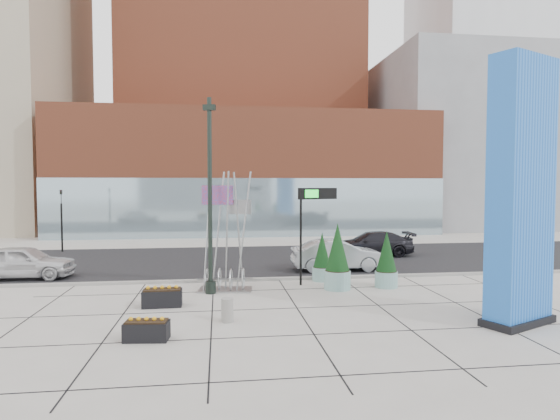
{
  "coord_description": "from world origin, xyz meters",
  "views": [
    {
      "loc": [
        -1.76,
        -17.26,
        4.38
      ],
      "look_at": [
        0.78,
        2.0,
        3.36
      ],
      "focal_mm": 30.0,
      "sensor_mm": 36.0,
      "label": 1
    }
  ],
  "objects": [
    {
      "name": "ground",
      "position": [
        0.0,
        0.0,
        0.0
      ],
      "size": [
        160.0,
        160.0,
        0.0
      ],
      "primitive_type": "plane",
      "color": "#9E9991",
      "rests_on": "ground"
    },
    {
      "name": "round_planter_east",
      "position": [
        5.4,
        1.91,
        1.15
      ],
      "size": [
        0.97,
        0.97,
        2.43
      ],
      "color": "#81AEAA",
      "rests_on": "ground"
    },
    {
      "name": "tower_glass_front",
      "position": [
        1.0,
        22.2,
        2.5
      ],
      "size": [
        34.0,
        0.6,
        5.0
      ],
      "primitive_type": "cube",
      "color": "#8CA5B2",
      "rests_on": "ground"
    },
    {
      "name": "tower_podium",
      "position": [
        1.0,
        27.0,
        5.5
      ],
      "size": [
        34.0,
        10.0,
        11.0
      ],
      "primitive_type": "cube",
      "color": "#9D492D",
      "rests_on": "ground"
    },
    {
      "name": "round_planter_mid",
      "position": [
        3.2,
        1.8,
        1.32
      ],
      "size": [
        1.12,
        1.12,
        2.79
      ],
      "color": "#81AEAA",
      "rests_on": "ground"
    },
    {
      "name": "blue_pylon",
      "position": [
        7.59,
        -3.82,
        4.02
      ],
      "size": [
        2.73,
        2.06,
        8.33
      ],
      "rotation": [
        0.0,
        0.0,
        0.43
      ],
      "color": "#0C48B6",
      "rests_on": "ground"
    },
    {
      "name": "overhead_street_sign",
      "position": [
        2.54,
        2.8,
        3.67
      ],
      "size": [
        1.91,
        0.97,
        4.27
      ],
      "rotation": [
        0.0,
        0.0,
        0.41
      ],
      "color": "black",
      "rests_on": "ground"
    },
    {
      "name": "traffic_signal",
      "position": [
        -12.0,
        15.0,
        2.3
      ],
      "size": [
        0.15,
        0.18,
        4.1
      ],
      "color": "black",
      "rests_on": "ground"
    },
    {
      "name": "car_dark_east",
      "position": [
        7.64,
        10.6,
        0.75
      ],
      "size": [
        5.27,
        2.42,
        1.49
      ],
      "primitive_type": "imported",
      "rotation": [
        0.0,
        0.0,
        -1.64
      ],
      "color": "black",
      "rests_on": "ground"
    },
    {
      "name": "box_planter_south",
      "position": [
        -3.8,
        -3.87,
        0.31
      ],
      "size": [
        1.29,
        0.73,
        0.68
      ],
      "rotation": [
        0.0,
        0.0,
        -0.1
      ],
      "color": "black",
      "rests_on": "ground"
    },
    {
      "name": "curb_edge",
      "position": [
        0.0,
        4.0,
        0.06
      ],
      "size": [
        80.0,
        0.3,
        0.12
      ],
      "primitive_type": "cube",
      "color": "gray",
      "rests_on": "ground"
    },
    {
      "name": "public_art_sculpture",
      "position": [
        -1.48,
        2.18,
        1.31
      ],
      "size": [
        2.32,
        1.38,
        4.98
      ],
      "rotation": [
        0.0,
        0.0,
        -0.13
      ],
      "color": "#A6A9AB",
      "rests_on": "ground"
    },
    {
      "name": "building_pale_office",
      "position": [
        36.0,
        48.0,
        27.5
      ],
      "size": [
        16.0,
        16.0,
        55.0
      ],
      "primitive_type": "cube",
      "color": "#B2B7BC",
      "rests_on": "ground"
    },
    {
      "name": "street_asphalt",
      "position": [
        0.0,
        10.0,
        0.01
      ],
      "size": [
        80.0,
        12.0,
        0.02
      ],
      "primitive_type": "cube",
      "color": "black",
      "rests_on": "ground"
    },
    {
      "name": "box_planter_north",
      "position": [
        -3.8,
        -0.13,
        0.35
      ],
      "size": [
        1.41,
        0.73,
        0.77
      ],
      "rotation": [
        0.0,
        0.0,
        0.03
      ],
      "color": "black",
      "rests_on": "ground"
    },
    {
      "name": "concrete_bollard",
      "position": [
        -1.5,
        -2.37,
        0.38
      ],
      "size": [
        0.39,
        0.39,
        0.77
      ],
      "primitive_type": "cylinder",
      "color": "gray",
      "rests_on": "ground"
    },
    {
      "name": "round_planter_west",
      "position": [
        2.94,
        3.6,
        1.06
      ],
      "size": [
        0.89,
        0.89,
        2.23
      ],
      "color": "#81AEAA",
      "rests_on": "ground"
    },
    {
      "name": "lamp_post",
      "position": [
        -2.1,
        1.71,
        3.22
      ],
      "size": [
        0.53,
        0.43,
        7.87
      ],
      "rotation": [
        0.0,
        0.0,
        -0.23
      ],
      "color": "black",
      "rests_on": "ground"
    },
    {
      "name": "car_white_west",
      "position": [
        -10.86,
        5.88,
        0.78
      ],
      "size": [
        4.63,
        1.98,
        1.56
      ],
      "primitive_type": "imported",
      "rotation": [
        0.0,
        0.0,
        1.54
      ],
      "color": "silver",
      "rests_on": "ground"
    },
    {
      "name": "building_grey_parking",
      "position": [
        26.0,
        32.0,
        9.0
      ],
      "size": [
        20.0,
        18.0,
        18.0
      ],
      "primitive_type": "cube",
      "color": "slate",
      "rests_on": "ground"
    },
    {
      "name": "car_silver_mid",
      "position": [
        4.33,
        6.04,
        0.79
      ],
      "size": [
        4.79,
        1.71,
        1.57
      ],
      "primitive_type": "imported",
      "rotation": [
        0.0,
        0.0,
        1.56
      ],
      "color": "#A7AAAF",
      "rests_on": "ground"
    }
  ]
}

